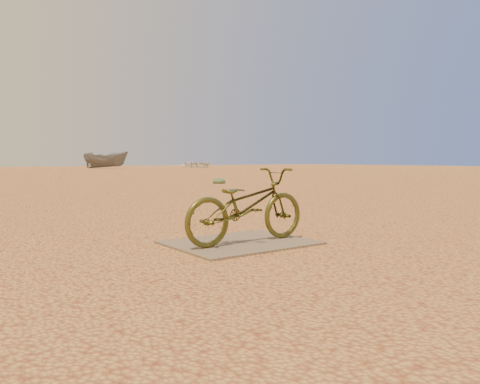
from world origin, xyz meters
TOP-DOWN VIEW (x-y plane):
  - ground at (0.00, 0.00)m, footprint 120.00×120.00m
  - plywood_board at (-0.55, -0.01)m, footprint 1.48×1.15m
  - bicycle at (-0.53, -0.10)m, footprint 1.53×0.55m
  - boat_mid_right at (13.40, 42.96)m, footprint 4.72×3.56m
  - boat_far_right at (23.23, 41.05)m, footprint 3.31×4.39m
  - kale_b at (6.19, 10.72)m, footprint 0.49×0.49m

SIDE VIEW (x-z plane):
  - ground at x=0.00m, z-range 0.00..0.00m
  - kale_b at x=6.19m, z-range -0.13..0.13m
  - plywood_board at x=-0.55m, z-range 0.00..0.02m
  - bicycle at x=-0.53m, z-range 0.02..0.82m
  - boat_far_right at x=23.23m, z-range 0.00..0.86m
  - boat_mid_right at x=13.40m, z-range 0.00..1.72m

